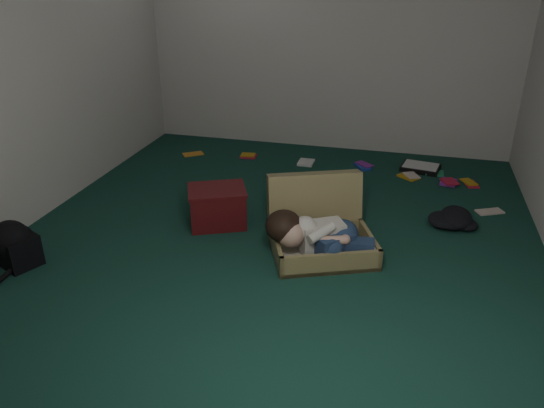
% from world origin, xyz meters
% --- Properties ---
extents(floor, '(4.50, 4.50, 0.00)m').
position_xyz_m(floor, '(0.00, 0.00, 0.00)').
color(floor, '#153C30').
rests_on(floor, ground).
extents(wall_back, '(4.50, 0.00, 4.50)m').
position_xyz_m(wall_back, '(0.00, 2.25, 1.30)').
color(wall_back, silver).
rests_on(wall_back, ground).
extents(wall_front, '(4.50, 0.00, 4.50)m').
position_xyz_m(wall_front, '(0.00, -2.25, 1.30)').
color(wall_front, silver).
rests_on(wall_front, ground).
extents(wall_left, '(0.00, 4.50, 4.50)m').
position_xyz_m(wall_left, '(-2.00, 0.00, 1.30)').
color(wall_left, silver).
rests_on(wall_left, ground).
extents(suitcase, '(0.93, 0.92, 0.53)m').
position_xyz_m(suitcase, '(0.35, -0.08, 0.16)').
color(suitcase, olive).
rests_on(suitcase, floor).
extents(person, '(0.80, 0.42, 0.33)m').
position_xyz_m(person, '(0.37, -0.26, 0.20)').
color(person, beige).
rests_on(person, suitcase).
extents(maroon_bin, '(0.56, 0.52, 0.31)m').
position_xyz_m(maroon_bin, '(-0.52, 0.09, 0.16)').
color(maroon_bin, '#541114').
rests_on(maroon_bin, floor).
extents(backpack, '(0.52, 0.48, 0.25)m').
position_xyz_m(backpack, '(-1.70, -0.84, 0.13)').
color(backpack, black).
rests_on(backpack, floor).
extents(clothing_pile, '(0.49, 0.46, 0.13)m').
position_xyz_m(clothing_pile, '(1.35, 0.60, 0.06)').
color(clothing_pile, black).
rests_on(clothing_pile, floor).
extents(paper_tray, '(0.42, 0.34, 0.05)m').
position_xyz_m(paper_tray, '(1.08, 1.77, 0.03)').
color(paper_tray, black).
rests_on(paper_tray, floor).
extents(book_scatter, '(3.20, 1.28, 0.02)m').
position_xyz_m(book_scatter, '(0.64, 1.43, 0.01)').
color(book_scatter, orange).
rests_on(book_scatter, floor).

